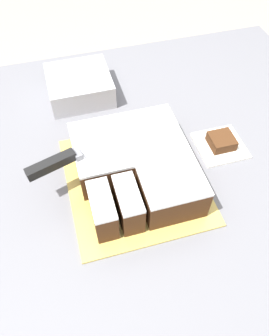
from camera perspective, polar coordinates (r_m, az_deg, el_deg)
The scene contains 8 objects.
ground_plane at distance 1.64m, azimuth -2.02°, elevation -21.43°, with size 8.00×8.00×0.00m, color #9E9384.
countertop at distance 1.20m, azimuth -2.66°, elevation -15.16°, with size 1.40×1.10×0.93m.
cake_board at distance 0.79m, azimuth 0.00°, elevation -2.09°, with size 0.32×0.35×0.01m.
cake at distance 0.76m, azimuth 0.21°, elevation 0.33°, with size 0.25×0.28×0.09m.
knife at distance 0.72m, azimuth -11.05°, elevation 1.93°, with size 0.33×0.12×0.02m.
paper_napkin at distance 0.89m, azimuth 14.68°, elevation 3.82°, with size 0.12×0.12×0.01m.
brownie at distance 0.88m, azimuth 14.91°, elevation 4.56°, with size 0.06×0.06×0.03m.
storage_box at distance 1.00m, azimuth -9.53°, elevation 13.99°, with size 0.18×0.17×0.07m.
Camera 1 is at (-0.07, -0.46, 1.57)m, focal length 35.00 mm.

